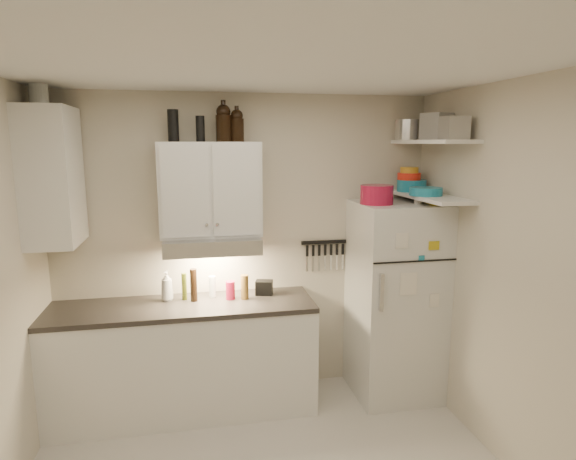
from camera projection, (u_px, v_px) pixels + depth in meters
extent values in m
cube|color=white|center=(275.00, 61.00, 2.49)|extent=(3.20, 3.00, 0.02)
cube|color=beige|center=(246.00, 247.00, 4.18)|extent=(3.20, 0.02, 2.60)
cube|color=beige|center=(527.00, 286.00, 3.04)|extent=(0.02, 3.00, 2.60)
cube|color=white|center=(185.00, 361.00, 3.93)|extent=(2.10, 0.60, 0.88)
cube|color=#2D2926|center=(183.00, 307.00, 3.84)|extent=(2.10, 0.62, 0.04)
cube|color=white|center=(210.00, 189.00, 3.86)|extent=(0.80, 0.33, 0.75)
cube|color=white|center=(52.00, 177.00, 3.48)|extent=(0.33, 0.55, 1.00)
cube|color=silver|center=(212.00, 244.00, 3.87)|extent=(0.76, 0.46, 0.12)
cube|color=silver|center=(395.00, 300.00, 4.16)|extent=(0.70, 0.68, 1.70)
cube|color=white|center=(432.00, 142.00, 3.83)|extent=(0.30, 0.95, 0.03)
cube|color=white|center=(429.00, 197.00, 3.91)|extent=(0.30, 0.95, 0.03)
cube|color=black|center=(324.00, 242.00, 4.29)|extent=(0.42, 0.02, 0.03)
cylinder|color=maroon|center=(377.00, 195.00, 3.91)|extent=(0.27, 0.27, 0.16)
cube|color=gold|center=(439.00, 200.00, 3.92)|extent=(0.21, 0.24, 0.07)
cylinder|color=silver|center=(419.00, 197.00, 3.93)|extent=(0.08, 0.08, 0.11)
cylinder|color=silver|center=(409.00, 130.00, 4.12)|extent=(0.27, 0.27, 0.17)
cube|color=#AAAAAD|center=(437.00, 127.00, 3.81)|extent=(0.27, 0.26, 0.21)
cube|color=#AAAAAD|center=(454.00, 128.00, 3.53)|extent=(0.17, 0.17, 0.17)
cylinder|color=teal|center=(412.00, 186.00, 4.18)|extent=(0.25, 0.25, 0.10)
cylinder|color=red|center=(409.00, 176.00, 4.18)|extent=(0.20, 0.20, 0.06)
cylinder|color=gold|center=(409.00, 170.00, 4.17)|extent=(0.16, 0.16, 0.05)
cylinder|color=teal|center=(426.00, 191.00, 3.86)|extent=(0.34, 0.34, 0.07)
cylinder|color=black|center=(200.00, 129.00, 3.76)|extent=(0.08, 0.08, 0.20)
cylinder|color=black|center=(173.00, 126.00, 3.75)|extent=(0.10, 0.10, 0.25)
cylinder|color=silver|center=(38.00, 93.00, 3.39)|extent=(0.14, 0.14, 0.17)
imported|color=white|center=(167.00, 284.00, 3.91)|extent=(0.14, 0.14, 0.28)
cylinder|color=brown|center=(245.00, 287.00, 3.96)|extent=(0.08, 0.08, 0.20)
cylinder|color=#4E5816|center=(184.00, 286.00, 3.94)|extent=(0.05, 0.05, 0.22)
cylinder|color=black|center=(194.00, 285.00, 3.90)|extent=(0.07, 0.07, 0.27)
cylinder|color=silver|center=(212.00, 286.00, 4.02)|extent=(0.06, 0.06, 0.18)
cylinder|color=maroon|center=(230.00, 290.00, 3.96)|extent=(0.10, 0.10, 0.15)
cube|color=black|center=(264.00, 287.00, 4.09)|extent=(0.16, 0.14, 0.12)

